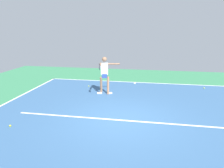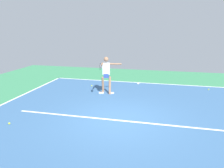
# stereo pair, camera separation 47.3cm
# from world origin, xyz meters

# --- Properties ---
(ground_plane) EXTENTS (19.45, 19.45, 0.00)m
(ground_plane) POSITION_xyz_m (0.00, 0.00, 0.00)
(ground_plane) COLOR #388456
(court_surface) EXTENTS (10.47, 11.28, 0.00)m
(court_surface) POSITION_xyz_m (0.00, 0.00, 0.00)
(court_surface) COLOR #38608E
(court_surface) RESTS_ON ground_plane
(court_line_baseline_near) EXTENTS (10.47, 0.10, 0.01)m
(court_line_baseline_near) POSITION_xyz_m (0.00, -5.59, 0.00)
(court_line_baseline_near) COLOR white
(court_line_baseline_near) RESTS_ON ground_plane
(court_line_service) EXTENTS (7.85, 0.10, 0.01)m
(court_line_service) POSITION_xyz_m (0.00, 0.06, 0.00)
(court_line_service) COLOR white
(court_line_service) RESTS_ON ground_plane
(court_line_centre_mark) EXTENTS (0.10, 0.30, 0.01)m
(court_line_centre_mark) POSITION_xyz_m (0.00, -5.39, 0.00)
(court_line_centre_mark) COLOR white
(court_line_centre_mark) RESTS_ON ground_plane
(tennis_player) EXTENTS (1.11, 1.26, 1.83)m
(tennis_player) POSITION_xyz_m (1.28, -2.95, 1.07)
(tennis_player) COLOR #9E7051
(tennis_player) RESTS_ON ground_plane
(tennis_ball_near_player) EXTENTS (0.07, 0.07, 0.07)m
(tennis_ball_near_player) POSITION_xyz_m (-3.75, -4.86, 0.03)
(tennis_ball_near_player) COLOR #CCE033
(tennis_ball_near_player) RESTS_ON ground_plane
(tennis_ball_by_sideline) EXTENTS (0.07, 0.07, 0.07)m
(tennis_ball_by_sideline) POSITION_xyz_m (2.44, -4.12, 0.03)
(tennis_ball_by_sideline) COLOR yellow
(tennis_ball_by_sideline) RESTS_ON ground_plane
(tennis_ball_near_service_line) EXTENTS (0.07, 0.07, 0.07)m
(tennis_ball_near_service_line) POSITION_xyz_m (3.56, 1.25, 0.03)
(tennis_ball_near_service_line) COLOR yellow
(tennis_ball_near_service_line) RESTS_ON ground_plane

